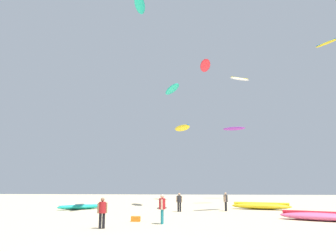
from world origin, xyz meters
name	(u,v)px	position (x,y,z in m)	size (l,w,h in m)	color
person_foreground	(102,210)	(-2.51, 5.96, 0.93)	(0.49, 0.36, 1.59)	black
person_midground	(162,207)	(0.46, 8.13, 0.99)	(0.38, 0.56, 1.70)	teal
person_left	(226,200)	(5.08, 17.52, 0.92)	(0.36, 0.49, 1.57)	black
person_right	(179,201)	(1.10, 16.53, 0.91)	(0.51, 0.35, 1.55)	black
kite_grounded_near	(261,206)	(8.46, 19.51, 0.31)	(5.55, 3.11, 0.67)	yellow
kite_grounded_mid	(320,216)	(10.34, 10.63, 0.28)	(5.05, 3.37, 0.62)	#E5598C
kite_grounded_far	(80,207)	(-8.09, 18.33, 0.25)	(4.11, 3.52, 0.52)	#19B29E
cooler_box	(136,219)	(-1.30, 9.25, 0.16)	(0.56, 0.36, 0.32)	orange
kite_aloft_1	(172,89)	(0.03, 23.68, 12.90)	(2.50, 4.44, 0.64)	#19B29E
kite_aloft_2	(182,128)	(0.68, 36.99, 10.76)	(3.28, 4.47, 0.97)	yellow
kite_aloft_3	(327,43)	(18.34, 25.62, 18.76)	(2.43, 2.90, 0.59)	yellow
kite_aloft_4	(205,66)	(3.62, 18.73, 13.71)	(1.07, 3.44, 0.40)	red
kite_aloft_5	(234,129)	(9.13, 41.40, 11.30)	(3.80, 2.06, 0.68)	purple
kite_aloft_6	(240,79)	(8.20, 27.15, 15.08)	(2.74, 1.85, 0.51)	white
kite_aloft_7	(140,5)	(-2.33, 15.16, 18.40)	(1.00, 3.26, 0.66)	#19B29E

